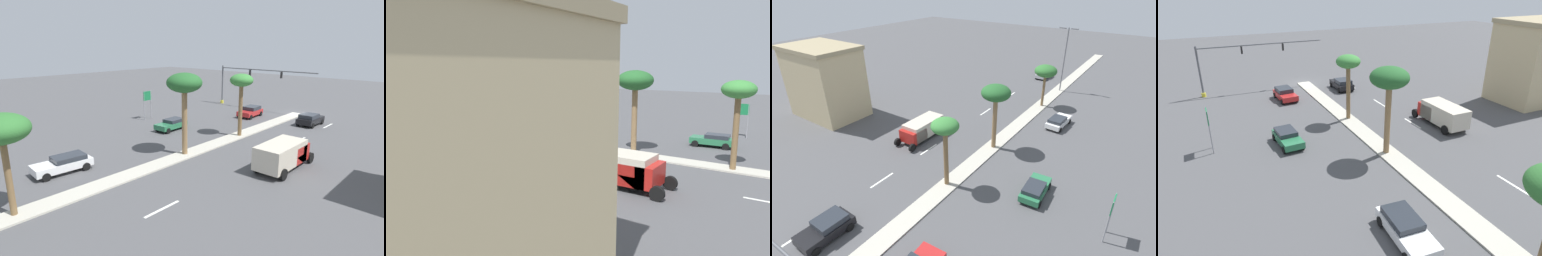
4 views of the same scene
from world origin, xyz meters
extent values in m
plane|color=#4C4C4F|center=(0.00, 29.27, 0.00)|extent=(160.00, 160.00, 0.00)
cube|color=#B7B2A3|center=(0.00, 37.63, 0.06)|extent=(1.80, 75.26, 0.12)
cube|color=silver|center=(-5.62, 4.00, 0.01)|extent=(0.20, 2.80, 0.01)
cube|color=silver|center=(-5.62, 12.07, 0.01)|extent=(0.20, 2.80, 0.01)
cube|color=silver|center=(-5.62, 18.90, 0.01)|extent=(0.20, 2.80, 0.01)
cube|color=silver|center=(-5.62, 31.34, 0.01)|extent=(0.20, 2.80, 0.01)
cube|color=silver|center=(-5.62, 39.43, 0.01)|extent=(0.20, 2.80, 0.01)
cube|color=silver|center=(-5.62, 53.06, 0.01)|extent=(0.20, 2.80, 0.01)
cube|color=silver|center=(-5.62, 54.76, 0.01)|extent=(0.20, 2.80, 0.01)
cylinder|color=gray|center=(13.34, 16.11, 1.87)|extent=(0.10, 0.10, 3.74)
cylinder|color=gray|center=(13.34, 17.25, 1.87)|extent=(0.10, 0.10, 3.74)
cube|color=#19723F|center=(13.34, 16.68, 3.14)|extent=(0.08, 1.26, 1.20)
cube|color=#C6B284|center=(-22.94, 18.63, 4.49)|extent=(9.34, 6.32, 8.97)
cube|color=tan|center=(-22.94, 18.63, 9.22)|extent=(9.64, 6.62, 0.50)
cylinder|color=brown|center=(-0.16, 15.07, 2.89)|extent=(0.43, 0.43, 5.55)
ellipsoid|color=#387F38|center=(-0.16, 15.07, 6.09)|extent=(2.45, 2.45, 1.34)
cylinder|color=olive|center=(0.13, 23.34, 3.06)|extent=(0.49, 0.49, 5.88)
ellipsoid|color=#235B28|center=(0.13, 23.34, 6.55)|extent=(3.13, 3.13, 1.72)
cylinder|color=brown|center=(0.19, 37.77, 2.46)|extent=(0.37, 0.37, 4.67)
ellipsoid|color=#2D6B2D|center=(0.19, 37.77, 5.34)|extent=(3.12, 3.12, 1.72)
cylinder|color=slate|center=(0.25, 45.68, 5.17)|extent=(0.20, 0.20, 10.09)
cube|color=slate|center=(-0.65, 45.68, 10.06)|extent=(1.10, 0.24, 0.16)
cube|color=slate|center=(1.15, 45.68, 10.06)|extent=(1.10, 0.24, 0.16)
cube|color=silver|center=(4.39, 32.77, 0.62)|extent=(2.12, 4.53, 0.59)
cube|color=#262B33|center=(4.35, 32.22, 1.10)|extent=(1.80, 2.54, 0.38)
cylinder|color=black|center=(3.63, 34.38, 0.32)|extent=(0.26, 0.65, 0.64)
cylinder|color=black|center=(5.35, 34.25, 0.32)|extent=(0.26, 0.65, 0.64)
cylinder|color=black|center=(3.42, 31.29, 0.32)|extent=(0.26, 0.65, 0.64)
cylinder|color=black|center=(5.14, 31.17, 0.32)|extent=(0.26, 0.65, 0.64)
cube|color=black|center=(-3.79, 5.04, 0.65)|extent=(2.02, 4.01, 0.66)
cube|color=#262B33|center=(-3.78, 5.54, 1.22)|extent=(1.80, 2.22, 0.48)
cylinder|color=black|center=(-2.88, 3.64, 0.32)|extent=(0.23, 0.64, 0.64)
cylinder|color=black|center=(-4.74, 3.67, 0.32)|extent=(0.23, 0.64, 0.64)
cylinder|color=black|center=(-2.83, 6.42, 0.32)|extent=(0.23, 0.64, 0.64)
cylinder|color=black|center=(-4.69, 6.45, 0.32)|extent=(0.23, 0.64, 0.64)
cube|color=#B2B2B7|center=(-4.60, 50.92, 0.60)|extent=(1.93, 3.96, 0.56)
cube|color=#262B33|center=(-4.59, 51.41, 1.12)|extent=(1.70, 2.20, 0.47)
cylinder|color=black|center=(-3.77, 49.52, 0.32)|extent=(0.24, 0.65, 0.64)
cylinder|color=black|center=(-5.51, 49.57, 0.32)|extent=(0.24, 0.65, 0.64)
cylinder|color=black|center=(-3.70, 52.26, 0.32)|extent=(0.24, 0.65, 0.64)
cylinder|color=black|center=(-5.43, 52.31, 0.32)|extent=(0.24, 0.65, 0.64)
cube|color=#287047|center=(7.19, 18.31, 0.60)|extent=(2.00, 4.06, 0.57)
cube|color=#262B33|center=(7.22, 17.82, 1.08)|extent=(1.71, 2.27, 0.38)
cylinder|color=black|center=(6.27, 19.64, 0.32)|extent=(0.26, 0.65, 0.64)
cylinder|color=black|center=(7.93, 19.75, 0.32)|extent=(0.26, 0.65, 0.64)
cylinder|color=black|center=(6.45, 16.88, 0.32)|extent=(0.26, 0.65, 0.64)
cylinder|color=black|center=(8.11, 16.98, 0.32)|extent=(0.26, 0.65, 0.64)
cylinder|color=black|center=(3.17, 7.58, 0.32)|extent=(0.26, 0.65, 0.64)
cube|color=#B21E19|center=(-7.95, 19.04, 1.15)|extent=(2.25, 2.30, 1.39)
cube|color=beige|center=(-7.95, 20.84, 1.36)|extent=(2.25, 4.88, 1.81)
cylinder|color=black|center=(-6.83, 17.57, 0.45)|extent=(0.28, 0.90, 0.90)
cylinder|color=black|center=(-9.07, 17.57, 0.45)|extent=(0.28, 0.90, 0.90)
cylinder|color=black|center=(-6.83, 22.41, 0.45)|extent=(0.28, 0.90, 0.90)
cylinder|color=black|center=(-9.07, 22.41, 0.45)|extent=(0.28, 0.90, 0.90)
camera|label=1|loc=(-18.83, 42.98, 9.89)|focal=29.72mm
camera|label=2|loc=(-27.67, 10.67, 7.77)|focal=32.72mm
camera|label=3|loc=(13.82, -2.55, 17.48)|focal=28.04mm
camera|label=4|loc=(13.53, 44.94, 13.42)|focal=31.56mm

